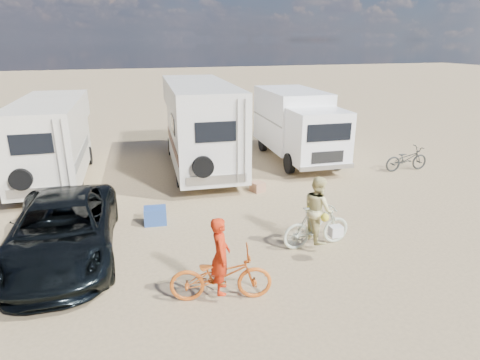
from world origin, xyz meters
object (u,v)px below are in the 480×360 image
object	(u,v)px
rv_left	(53,141)
crate	(258,187)
rv_main	(200,126)
rider_woman	(317,216)
dark_suv	(62,230)
box_truck	(298,127)
rider_man	(221,264)
cooler	(155,216)
bike_parked	(406,159)
bike_woman	(317,226)
bike_man	(221,275)

from	to	relation	value
rv_left	crate	bearing A→B (deg)	-23.87
rv_main	rider_woman	distance (m)	7.56
dark_suv	crate	size ratio (longest dim) A/B	12.41
rider_woman	box_truck	bearing A→B (deg)	-22.70
rider_man	cooler	size ratio (longest dim) A/B	2.58
rv_main	bike_parked	world-z (taller)	rv_main
rv_main	rider_woman	bearing A→B (deg)	-75.78
cooler	bike_parked	bearing A→B (deg)	18.08
bike_woman	crate	size ratio (longest dim) A/B	4.39
rv_left	box_truck	xyz separation A→B (m)	(9.51, -0.18, -0.02)
bike_parked	crate	world-z (taller)	bike_parked
rv_left	rider_woman	bearing A→B (deg)	-45.29
crate	dark_suv	bearing A→B (deg)	-154.34
bike_parked	crate	distance (m)	6.37
bike_woman	bike_parked	bearing A→B (deg)	-55.21
rv_main	bike_parked	xyz separation A→B (m)	(7.57, -2.85, -1.20)
bike_woman	rider_man	distance (m)	3.16
rv_main	dark_suv	bearing A→B (deg)	-122.70
bike_man	cooler	world-z (taller)	bike_man
box_truck	bike_parked	distance (m)	4.47
box_truck	crate	xyz separation A→B (m)	(-2.94, -3.17, -1.27)
rv_main	box_truck	distance (m)	4.17
dark_suv	rv_left	bearing A→B (deg)	99.58
bike_man	bike_parked	distance (m)	10.89
rv_left	bike_parked	distance (m)	13.28
rv_left	rider_woman	world-z (taller)	rv_left
bike_parked	box_truck	bearing A→B (deg)	53.00
rv_main	bike_parked	size ratio (longest dim) A/B	3.98
bike_woman	rider_woman	distance (m)	0.28
rv_left	rider_man	size ratio (longest dim) A/B	3.90
rv_main	rv_left	size ratio (longest dim) A/B	1.18
bike_woman	cooler	distance (m)	4.45
box_truck	bike_woman	bearing A→B (deg)	-108.02
rv_left	box_truck	distance (m)	9.52
box_truck	dark_suv	bearing A→B (deg)	-142.14
rv_left	bike_parked	bearing A→B (deg)	-9.59
bike_man	rider_man	distance (m)	0.26
bike_man	bike_parked	size ratio (longest dim) A/B	1.10
box_truck	bike_woman	xyz separation A→B (m)	(-2.89, -7.28, -0.89)
bike_man	bike_woman	size ratio (longest dim) A/B	1.12
bike_man	cooler	xyz separation A→B (m)	(-0.83, 3.94, -0.28)
rider_woman	rv_left	bearing A→B (deg)	40.56
box_truck	bike_man	distance (m)	10.44
dark_suv	box_truck	bearing A→B (deg)	37.04
rv_left	bike_woman	bearing A→B (deg)	-45.29
bike_woman	dark_suv	bearing A→B (deg)	76.48
cooler	bike_man	bearing A→B (deg)	-71.50
rv_left	dark_suv	world-z (taller)	rv_left
cooler	crate	size ratio (longest dim) A/B	1.49
box_truck	crate	bearing A→B (deg)	-129.21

